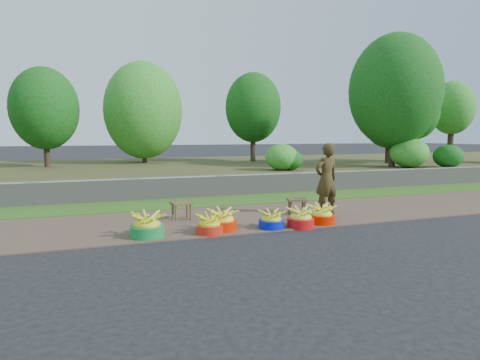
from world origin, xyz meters
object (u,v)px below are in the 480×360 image
object	(u,v)px
basin_d	(271,221)
basin_e	(301,219)
basin_b	(210,226)
basin_f	(322,215)
vendor_woman	(326,179)
basin_c	(222,221)
stool_right	(297,202)
basin_a	(147,227)
stool_left	(182,206)

from	to	relation	value
basin_d	basin_e	distance (m)	0.53
basin_b	basin_f	world-z (taller)	basin_f
basin_f	vendor_woman	distance (m)	1.00
basin_c	vendor_woman	size ratio (longest dim) A/B	0.35
basin_b	vendor_woman	bearing A→B (deg)	15.24
basin_c	basin_d	size ratio (longest dim) A/B	1.15
basin_e	stool_right	world-z (taller)	basin_e
basin_c	stool_right	distance (m)	1.96
basin_b	stool_right	distance (m)	2.26
basin_a	basin_d	world-z (taller)	basin_a
basin_f	stool_left	bearing A→B (deg)	153.69
stool_right	vendor_woman	size ratio (longest dim) A/B	0.30
basin_b	basin_c	xyz separation A→B (m)	(0.26, 0.16, 0.02)
stool_right	vendor_woman	world-z (taller)	vendor_woman
basin_a	basin_c	xyz separation A→B (m)	(1.25, 0.04, -0.01)
basin_c	stool_right	world-z (taller)	basin_c
basin_c	vendor_woman	world-z (taller)	vendor_woman
basin_a	vendor_woman	world-z (taller)	vendor_woman
stool_left	basin_c	bearing A→B (deg)	-65.61
basin_d	basin_f	world-z (taller)	basin_f
basin_d	stool_right	size ratio (longest dim) A/B	1.03
basin_a	basin_c	bearing A→B (deg)	1.60
basin_b	stool_left	size ratio (longest dim) A/B	1.09
basin_d	vendor_woman	bearing A→B (deg)	24.86
basin_a	basin_d	distance (m)	2.10
basin_b	stool_right	xyz separation A→B (m)	(2.07, 0.91, 0.13)
basin_f	stool_right	world-z (taller)	basin_f
basin_a	stool_left	xyz separation A→B (m)	(0.77, 1.10, 0.11)
basin_f	basin_c	bearing A→B (deg)	176.96
basin_e	stool_left	world-z (taller)	basin_e
basin_d	stool_right	distance (m)	1.32
basin_e	stool_right	bearing A→B (deg)	66.17
basin_d	basin_f	size ratio (longest dim) A/B	0.91
stool_right	basin_f	bearing A→B (deg)	-85.71
basin_d	basin_e	world-z (taller)	basin_e
basin_b	stool_left	xyz separation A→B (m)	(-0.22, 1.22, 0.14)
basin_e	stool_left	xyz separation A→B (m)	(-1.86, 1.29, 0.13)
basin_c	stool_left	xyz separation A→B (m)	(-0.48, 1.06, 0.12)
basin_e	vendor_woman	world-z (taller)	vendor_woman
basin_c	basin_f	size ratio (longest dim) A/B	1.05
basin_a	basin_e	bearing A→B (deg)	-4.14
basin_d	stool_left	bearing A→B (deg)	137.76
basin_b	basin_d	world-z (taller)	basin_b
basin_b	basin_d	distance (m)	1.11
basin_c	vendor_woman	distance (m)	2.48
basin_d	vendor_woman	world-z (taller)	vendor_woman
basin_c	vendor_woman	bearing A→B (deg)	13.21
basin_c	basin_e	size ratio (longest dim) A/B	1.06
basin_a	basin_f	bearing A→B (deg)	-1.18
basin_d	basin_b	bearing A→B (deg)	-179.20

